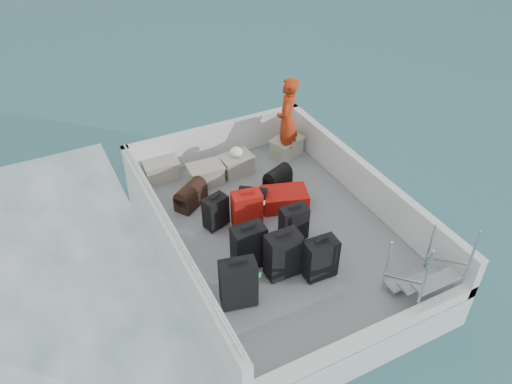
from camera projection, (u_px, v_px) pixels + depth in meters
ground at (275, 257)px, 8.46m from camera, size 160.00×160.00×0.00m
ferry_hull at (276, 244)px, 8.28m from camera, size 3.60×5.00×0.60m
deck at (276, 230)px, 8.09m from camera, size 3.30×4.70×0.02m
deck_fittings at (306, 217)px, 7.76m from camera, size 3.60×5.00×0.90m
suitcase_0 at (238, 284)px, 6.64m from camera, size 0.54×0.38×0.75m
suitcase_2 at (216, 212)px, 7.99m from camera, size 0.44×0.34×0.57m
suitcase_3 at (283, 255)px, 7.08m from camera, size 0.49×0.29×0.75m
suitcase_4 at (249, 247)px, 7.24m from camera, size 0.49×0.30×0.71m
suitcase_5 at (247, 210)px, 7.96m from camera, size 0.51×0.36×0.65m
suitcase_6 at (320, 259)px, 7.09m from camera, size 0.48×0.30×0.65m
suitcase_7 at (294, 224)px, 7.75m from camera, size 0.44×0.27×0.59m
suitcase_8 at (284, 199)px, 8.48m from camera, size 0.88×0.72×0.30m
duffel_0 at (191, 197)px, 8.50m from camera, size 0.66×0.58×0.32m
duffel_1 at (253, 200)px, 8.43m from camera, size 0.55×0.52×0.32m
duffel_2 at (278, 180)px, 8.89m from camera, size 0.57×0.46×0.32m
crate_0 at (161, 170)px, 9.11m from camera, size 0.62×0.46×0.36m
crate_1 at (206, 175)px, 8.99m from camera, size 0.60×0.43×0.35m
crate_2 at (237, 165)px, 9.27m from camera, size 0.58×0.41×0.33m
crate_3 at (287, 148)px, 9.74m from camera, size 0.67×0.57×0.35m
yellow_bag at (287, 140)px, 10.11m from camera, size 0.28×0.26×0.22m
white_bag at (236, 153)px, 9.12m from camera, size 0.24×0.24×0.18m
passenger at (287, 120)px, 9.29m from camera, size 0.69×0.72×1.65m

